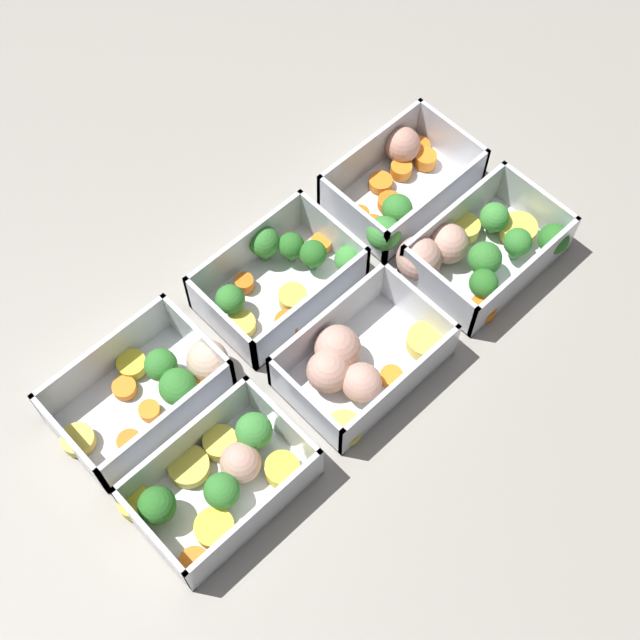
% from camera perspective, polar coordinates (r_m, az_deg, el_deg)
% --- Properties ---
extents(ground_plane, '(4.00, 4.00, 0.00)m').
position_cam_1_polar(ground_plane, '(0.92, 0.00, -0.59)').
color(ground_plane, gray).
extents(container_near_left, '(0.17, 0.12, 0.06)m').
position_cam_1_polar(container_near_left, '(0.83, -6.52, -10.11)').
color(container_near_left, silver).
rests_on(container_near_left, ground_plane).
extents(container_near_center, '(0.17, 0.11, 0.06)m').
position_cam_1_polar(container_near_center, '(0.87, 2.25, -2.77)').
color(container_near_center, silver).
rests_on(container_near_center, ground_plane).
extents(container_near_right, '(0.18, 0.13, 0.06)m').
position_cam_1_polar(container_near_right, '(0.95, 9.98, 4.43)').
color(container_near_right, silver).
rests_on(container_near_right, ground_plane).
extents(container_far_left, '(0.19, 0.11, 0.06)m').
position_cam_1_polar(container_far_left, '(0.88, -10.43, -4.22)').
color(container_far_left, silver).
rests_on(container_far_left, ground_plane).
extents(container_far_center, '(0.16, 0.11, 0.06)m').
position_cam_1_polar(container_far_center, '(0.92, -2.51, 2.80)').
color(container_far_center, silver).
rests_on(container_far_center, ground_plane).
extents(container_far_right, '(0.17, 0.12, 0.06)m').
position_cam_1_polar(container_far_right, '(0.99, 5.05, 8.55)').
color(container_far_right, silver).
rests_on(container_far_right, ground_plane).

